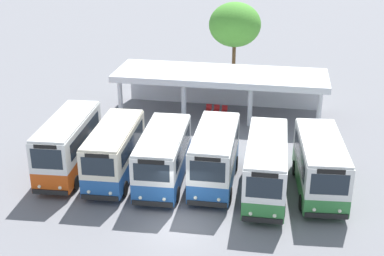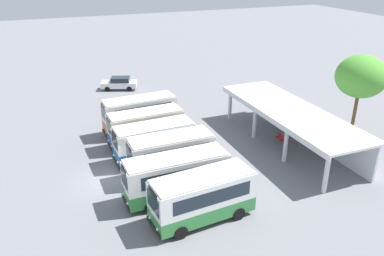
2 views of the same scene
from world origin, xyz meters
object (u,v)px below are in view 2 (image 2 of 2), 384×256
at_px(city_bus_second_in_row, 146,127).
at_px(waiting_chair_end_by_column, 279,137).
at_px(city_bus_fifth_blue, 176,175).
at_px(city_bus_far_end_green, 202,196).
at_px(city_bus_fourth_amber, 171,154).
at_px(city_bus_middle_cream, 154,141).
at_px(waiting_chair_second_from_end, 283,139).
at_px(city_bus_nearest_orange, 140,114).
at_px(parked_car_flank, 119,83).
at_px(waiting_chair_middle_seat, 286,142).

height_order(city_bus_second_in_row, waiting_chair_end_by_column, city_bus_second_in_row).
bearing_deg(city_bus_fifth_blue, city_bus_far_end_green, 13.12).
bearing_deg(city_bus_fifth_blue, city_bus_fourth_amber, 167.90).
relative_size(city_bus_middle_cream, waiting_chair_second_from_end, 7.87).
relative_size(city_bus_nearest_orange, waiting_chair_second_from_end, 8.22).
bearing_deg(city_bus_second_in_row, city_bus_middle_cream, -1.95).
height_order(city_bus_fifth_blue, city_bus_far_end_green, city_bus_fifth_blue).
xyz_separation_m(city_bus_second_in_row, parked_car_flank, (-16.77, 1.19, -0.97)).
xyz_separation_m(city_bus_nearest_orange, city_bus_fifth_blue, (11.84, -0.55, -0.11)).
xyz_separation_m(city_bus_fourth_amber, waiting_chair_end_by_column, (-2.01, 11.16, -1.33)).
xyz_separation_m(city_bus_second_in_row, waiting_chair_second_from_end, (4.53, 11.45, -1.27)).
bearing_deg(waiting_chair_second_from_end, city_bus_second_in_row, -111.61).
height_order(city_bus_far_end_green, parked_car_flank, city_bus_far_end_green).
relative_size(city_bus_far_end_green, waiting_chair_middle_seat, 8.05).
bearing_deg(parked_car_flank, city_bus_second_in_row, -4.07).
relative_size(parked_car_flank, waiting_chair_second_from_end, 5.55).
bearing_deg(waiting_chair_second_from_end, city_bus_far_end_green, -56.59).
height_order(city_bus_second_in_row, city_bus_fifth_blue, city_bus_fifth_blue).
bearing_deg(city_bus_second_in_row, city_bus_nearest_orange, 175.54).
relative_size(city_bus_far_end_green, waiting_chair_second_from_end, 8.05).
bearing_deg(city_bus_nearest_orange, city_bus_middle_cream, -3.21).
relative_size(city_bus_fourth_amber, waiting_chair_end_by_column, 7.63).
bearing_deg(city_bus_fourth_amber, waiting_chair_middle_seat, 93.91).
xyz_separation_m(city_bus_far_end_green, waiting_chair_middle_seat, (-6.68, 11.02, -1.27)).
distance_m(city_bus_second_in_row, parked_car_flank, 16.84).
height_order(city_bus_middle_cream, city_bus_fourth_amber, city_bus_fourth_amber).
distance_m(city_bus_nearest_orange, waiting_chair_middle_seat, 13.87).
distance_m(city_bus_fifth_blue, parked_car_flank, 25.71).
bearing_deg(waiting_chair_second_from_end, waiting_chair_end_by_column, 177.28).
distance_m(city_bus_fourth_amber, parked_car_flank, 22.73).
bearing_deg(city_bus_middle_cream, waiting_chair_end_by_column, 85.33).
height_order(city_bus_nearest_orange, city_bus_middle_cream, city_bus_nearest_orange).
distance_m(city_bus_second_in_row, city_bus_middle_cream, 2.96).
height_order(city_bus_fifth_blue, waiting_chair_middle_seat, city_bus_fifth_blue).
bearing_deg(city_bus_fourth_amber, city_bus_second_in_row, -176.93).
bearing_deg(waiting_chair_end_by_column, parked_car_flank, -153.55).
height_order(waiting_chair_end_by_column, waiting_chair_second_from_end, same).
relative_size(city_bus_fifth_blue, waiting_chair_end_by_column, 8.60).
distance_m(city_bus_fifth_blue, waiting_chair_second_from_end, 12.61).
bearing_deg(waiting_chair_second_from_end, city_bus_nearest_orange, -123.75).
bearing_deg(city_bus_second_in_row, city_bus_far_end_green, 1.80).
bearing_deg(waiting_chair_end_by_column, city_bus_second_in_row, -108.79).
xyz_separation_m(city_bus_fourth_amber, parked_car_flank, (-22.69, 0.88, -1.03)).
bearing_deg(waiting_chair_second_from_end, city_bus_fourth_amber, -82.91).
xyz_separation_m(city_bus_nearest_orange, city_bus_middle_cream, (5.92, -0.33, -0.15)).
height_order(city_bus_nearest_orange, waiting_chair_middle_seat, city_bus_nearest_orange).
distance_m(city_bus_nearest_orange, city_bus_fourth_amber, 8.88).
relative_size(city_bus_second_in_row, city_bus_far_end_green, 0.97).
bearing_deg(city_bus_fourth_amber, city_bus_far_end_green, 0.53).
distance_m(city_bus_fourth_amber, city_bus_fifth_blue, 3.03).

